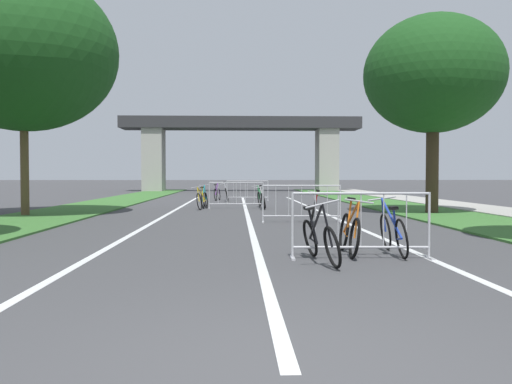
# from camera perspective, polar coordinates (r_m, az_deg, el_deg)

# --- Properties ---
(ground_plane) EXTENTS (300.00, 300.00, 0.00)m
(ground_plane) POSITION_cam_1_polar(r_m,az_deg,el_deg) (3.64, 3.83, -19.31)
(ground_plane) COLOR #3D3D3F
(grass_verge_left) EXTENTS (2.99, 48.64, 0.05)m
(grass_verge_left) POSITION_cam_1_polar(r_m,az_deg,el_deg) (24.08, -16.61, -1.33)
(grass_verge_left) COLOR #386B2D
(grass_verge_left) RESTS_ON ground
(grass_verge_right) EXTENTS (2.99, 48.64, 0.05)m
(grass_verge_right) POSITION_cam_1_polar(r_m,az_deg,el_deg) (24.26, 13.99, -1.29)
(grass_verge_right) COLOR #386B2D
(grass_verge_right) RESTS_ON ground
(sidewalk_path_right) EXTENTS (2.38, 48.64, 0.08)m
(sidewalk_path_right) POSITION_cam_1_polar(r_m,az_deg,el_deg) (25.14, 19.88, -1.20)
(sidewalk_path_right) COLOR #9E9B93
(sidewalk_path_right) RESTS_ON ground
(lane_stripe_center) EXTENTS (0.14, 28.14, 0.01)m
(lane_stripe_center) POSITION_cam_1_polar(r_m,az_deg,el_deg) (17.50, -0.96, -2.48)
(lane_stripe_center) COLOR silver
(lane_stripe_center) RESTS_ON ground
(lane_stripe_right_lane) EXTENTS (0.14, 28.14, 0.01)m
(lane_stripe_right_lane) POSITION_cam_1_polar(r_m,az_deg,el_deg) (17.76, 7.74, -2.43)
(lane_stripe_right_lane) COLOR silver
(lane_stripe_right_lane) RESTS_ON ground
(lane_stripe_left_lane) EXTENTS (0.14, 28.14, 0.01)m
(lane_stripe_left_lane) POSITION_cam_1_polar(r_m,az_deg,el_deg) (17.65, -9.72, -2.47)
(lane_stripe_left_lane) COLOR silver
(lane_stripe_left_lane) RESTS_ON ground
(overpass_bridge) EXTENTS (19.67, 2.86, 6.10)m
(overpass_bridge) POSITION_cam_1_polar(r_m,az_deg,el_deg) (43.68, -1.67, 5.74)
(overpass_bridge) COLOR #2D2D30
(overpass_bridge) RESTS_ON ground
(tree_left_oak_near) EXTENTS (5.95, 5.95, 7.79)m
(tree_left_oak_near) POSITION_cam_1_polar(r_m,az_deg,el_deg) (18.79, -24.04, 13.77)
(tree_left_oak_near) COLOR brown
(tree_left_oak_near) RESTS_ON ground
(tree_right_oak_mid) EXTENTS (4.67, 4.67, 6.73)m
(tree_right_oak_mid) POSITION_cam_1_polar(r_m,az_deg,el_deg) (19.11, 18.74, 11.99)
(tree_right_oak_mid) COLOR #3D2D1E
(tree_right_oak_mid) RESTS_ON ground
(crowd_barrier_nearest) EXTENTS (2.23, 0.52, 1.05)m
(crowd_barrier_nearest) POSITION_cam_1_polar(r_m,az_deg,el_deg) (8.41, 11.35, -3.64)
(crowd_barrier_nearest) COLOR #ADADB2
(crowd_barrier_nearest) RESTS_ON ground
(crowd_barrier_second) EXTENTS (2.23, 0.54, 1.05)m
(crowd_barrier_second) POSITION_cam_1_polar(r_m,az_deg,el_deg) (14.63, 4.98, -1.31)
(crowd_barrier_second) COLOR #ADADB2
(crowd_barrier_second) RESTS_ON ground
(crowd_barrier_third) EXTENTS (2.23, 0.55, 1.05)m
(crowd_barrier_third) POSITION_cam_1_polar(r_m,az_deg,el_deg) (20.86, -2.16, -0.38)
(crowd_barrier_third) COLOR #ADADB2
(crowd_barrier_third) RESTS_ON ground
(crowd_barrier_fourth) EXTENTS (2.22, 0.49, 1.05)m
(crowd_barrier_fourth) POSITION_cam_1_polar(r_m,az_deg,el_deg) (27.21, -0.95, 0.13)
(crowd_barrier_fourth) COLOR #ADADB2
(crowd_barrier_fourth) RESTS_ON ground
(bicycle_yellow_0) EXTENTS (0.61, 1.69, 0.92)m
(bicycle_yellow_0) POSITION_cam_1_polar(r_m,az_deg,el_deg) (20.41, -5.88, -0.84)
(bicycle_yellow_0) COLOR black
(bicycle_yellow_0) RESTS_ON ground
(bicycle_orange_1) EXTENTS (0.46, 1.62, 0.95)m
(bicycle_orange_1) POSITION_cam_1_polar(r_m,az_deg,el_deg) (8.83, 10.12, -4.36)
(bicycle_orange_1) COLOR black
(bicycle_orange_1) RESTS_ON ground
(bicycle_white_2) EXTENTS (0.56, 1.67, 0.94)m
(bicycle_white_2) POSITION_cam_1_polar(r_m,az_deg,el_deg) (20.50, 0.81, -0.84)
(bicycle_white_2) COLOR black
(bicycle_white_2) RESTS_ON ground
(bicycle_teal_3) EXTENTS (0.45, 1.66, 0.95)m
(bicycle_teal_3) POSITION_cam_1_polar(r_m,az_deg,el_deg) (21.26, -5.65, -0.78)
(bicycle_teal_3) COLOR black
(bicycle_teal_3) RESTS_ON ground
(bicycle_blue_4) EXTENTS (0.50, 1.69, 0.95)m
(bicycle_blue_4) POSITION_cam_1_polar(r_m,az_deg,el_deg) (9.02, 14.68, -4.25)
(bicycle_blue_4) COLOR black
(bicycle_blue_4) RESTS_ON ground
(bicycle_silver_5) EXTENTS (0.46, 1.69, 1.00)m
(bicycle_silver_5) POSITION_cam_1_polar(r_m,az_deg,el_deg) (26.84, -3.22, -0.17)
(bicycle_silver_5) COLOR black
(bicycle_silver_5) RESTS_ON ground
(bicycle_purple_6) EXTENTS (0.55, 1.66, 0.96)m
(bicycle_purple_6) POSITION_cam_1_polar(r_m,az_deg,el_deg) (27.66, -4.25, -0.16)
(bicycle_purple_6) COLOR black
(bicycle_purple_6) RESTS_ON ground
(bicycle_black_7) EXTENTS (0.51, 1.71, 0.98)m
(bicycle_black_7) POSITION_cam_1_polar(r_m,az_deg,el_deg) (7.94, 6.95, -5.14)
(bicycle_black_7) COLOR black
(bicycle_black_7) RESTS_ON ground
(bicycle_red_8) EXTENTS (0.70, 1.72, 0.95)m
(bicycle_red_8) POSITION_cam_1_polar(r_m,az_deg,el_deg) (14.06, 6.28, -2.08)
(bicycle_red_8) COLOR black
(bicycle_red_8) RESTS_ON ground
(bicycle_green_9) EXTENTS (0.51, 1.65, 0.93)m
(bicycle_green_9) POSITION_cam_1_polar(r_m,az_deg,el_deg) (21.36, 0.53, -0.75)
(bicycle_green_9) COLOR black
(bicycle_green_9) RESTS_ON ground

